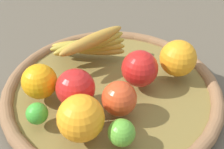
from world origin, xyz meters
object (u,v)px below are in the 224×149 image
Objects in this scene: apple_2 at (76,88)px; lime_0 at (37,113)px; orange_1 at (81,118)px; lime_1 at (122,133)px; orange_2 at (178,58)px; apple_0 at (140,69)px; banana_bunch at (90,45)px; orange_0 at (40,81)px; apple_1 at (119,98)px.

apple_2 reaches higher than lime_0.
orange_1 is at bearing 29.59° from apple_2.
orange_2 is at bearing 162.92° from lime_1.
lime_1 is 0.58× the size of orange_1.
lime_0 is 0.52× the size of apple_0.
orange_2 is at bearing 134.32° from lime_0.
banana_bunch is 2.25× the size of orange_2.
banana_bunch reaches higher than lime_1.
apple_0 is 1.09× the size of orange_0.
orange_1 is at bearing 87.40° from lime_0.
orange_0 reaches higher than lime_1.
orange_2 is at bearing 90.62° from banana_bunch.
lime_1 is at bearing 89.89° from lime_0.
apple_2 is 0.08m from orange_0.
apple_1 is 1.65× the size of lime_0.
apple_1 is 0.18m from orange_2.
orange_1 reaches higher than apple_1.
orange_2 is 1.06× the size of apple_2.
orange_1 is at bearing 59.05° from orange_0.
orange_0 is (0.15, -0.05, -0.00)m from banana_bunch.
lime_0 is 0.22m from apple_0.
banana_bunch is 0.22m from lime_0.
orange_2 reaches higher than orange_0.
orange_1 is at bearing -31.50° from orange_2.
orange_1 is (0.00, -0.07, 0.02)m from lime_1.
apple_0 is at bearing 169.09° from apple_1.
lime_0 is (-0.00, -0.16, -0.00)m from lime_1.
orange_0 is 0.14m from orange_1.
orange_2 and orange_1 have the same top height.
lime_0 is 0.09m from orange_1.
orange_1 is at bearing -21.39° from apple_0.
apple_0 is at bearing -178.23° from lime_1.
lime_1 is (0.22, -0.07, -0.02)m from orange_2.
banana_bunch is at bearing -162.85° from orange_1.
apple_2 reaches higher than apple_1.
orange_2 is (-0.00, 0.21, 0.00)m from banana_bunch.
orange_2 reaches higher than apple_1.
apple_1 is at bearing -10.91° from apple_0.
lime_1 is at bearing -17.08° from orange_2.
orange_1 is (0.07, -0.05, 0.01)m from apple_1.
banana_bunch is 0.16m from orange_0.
orange_2 is 1.00× the size of orange_1.
lime_0 is 0.50× the size of orange_1.
lime_1 is at bearing 93.03° from orange_1.
orange_1 is at bearing -33.15° from apple_1.
apple_0 is (-0.16, -0.00, 0.02)m from lime_1.
lime_1 is 0.66× the size of orange_0.
banana_bunch is at bearing 162.19° from orange_0.
apple_0 is at bearing 158.61° from orange_1.
orange_0 is (0.09, -0.18, -0.00)m from apple_0.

